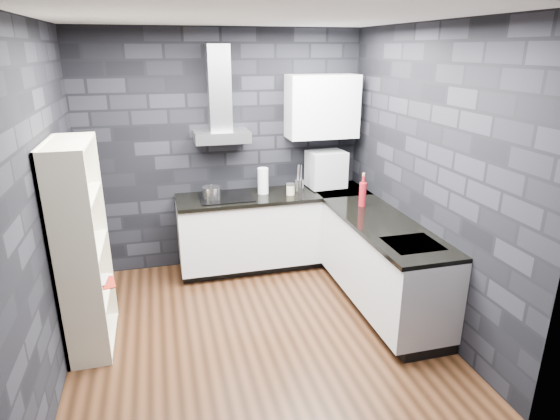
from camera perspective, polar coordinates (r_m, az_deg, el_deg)
name	(u,v)px	position (r m, az deg, el deg)	size (l,w,h in m)	color
ground	(256,330)	(4.48, -2.95, -14.42)	(3.20, 3.20, 0.00)	#3E2414
ceiling	(250,16)	(3.75, -3.71, 22.51)	(3.20, 3.20, 0.00)	white
wall_back	(225,152)	(5.46, -6.76, 7.09)	(3.20, 0.05, 2.70)	black
wall_front	(317,279)	(2.44, 4.52, -8.39)	(3.20, 0.05, 2.70)	black
wall_left	(41,207)	(3.94, -27.13, 0.33)	(0.05, 3.20, 2.70)	black
wall_right	(427,178)	(4.50, 17.45, 3.75)	(0.05, 3.20, 2.70)	black
toekick_back	(273,260)	(5.70, -0.83, -6.07)	(2.18, 0.50, 0.10)	black
toekick_right	(383,301)	(4.94, 12.46, -10.81)	(0.50, 1.78, 0.10)	black
counter_back_cab	(274,228)	(5.49, -0.75, -2.18)	(2.20, 0.60, 0.76)	silver
counter_right_cab	(383,263)	(4.72, 12.40, -6.35)	(0.60, 1.80, 0.76)	silver
counter_back_top	(274,196)	(5.35, -0.74, 1.77)	(2.20, 0.62, 0.04)	black
counter_right_top	(385,225)	(4.56, 12.64, -1.83)	(0.62, 1.80, 0.04)	black
counter_corner_top	(339,190)	(5.60, 7.21, 2.41)	(0.62, 0.62, 0.04)	black
hood_body	(222,137)	(5.22, -7.09, 8.88)	(0.60, 0.34, 0.12)	#A5A6AA
hood_chimney	(219,88)	(5.23, -7.43, 14.52)	(0.24, 0.20, 0.90)	#A5A6AA
upper_cabinet	(322,107)	(5.45, 5.14, 12.46)	(0.80, 0.35, 0.70)	silver
cooktop	(226,197)	(5.25, -6.60, 1.61)	(0.58, 0.50, 0.01)	black
sink_rim	(413,244)	(4.16, 15.87, -4.00)	(0.44, 0.40, 0.01)	#A5A6AA
pot	(211,193)	(5.19, -8.36, 2.05)	(0.20, 0.20, 0.12)	#B3B3B7
glass_vase	(263,181)	(5.33, -2.09, 3.58)	(0.12, 0.12, 0.30)	white
storage_jar	(291,190)	(5.30, 1.29, 2.48)	(0.09, 0.09, 0.11)	beige
utensil_crock	(299,186)	(5.42, 2.32, 3.00)	(0.11, 0.11, 0.15)	#B3B3B7
appliance_garage	(326,169)	(5.57, 5.64, 4.99)	(0.42, 0.33, 0.42)	#A4A7AB
red_bottle	(363,194)	(4.97, 10.03, 1.88)	(0.07, 0.07, 0.25)	maroon
bookshelf	(82,248)	(4.24, -22.98, -4.33)	(0.34, 0.80, 1.80)	beige
fruit_bowl	(79,251)	(4.09, -23.30, -4.65)	(0.23, 0.23, 0.06)	silver
book_red	(91,275)	(4.52, -22.01, -7.31)	(0.19, 0.02, 0.25)	maroon
book_second	(86,270)	(4.57, -22.59, -6.79)	(0.17, 0.02, 0.23)	#B2B2B2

